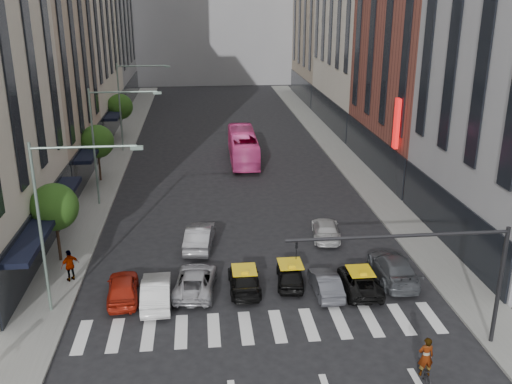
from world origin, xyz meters
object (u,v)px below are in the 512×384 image
object	(u,v)px
streetlamp_far	(129,96)
taxi_center	(290,274)
car_red	(123,288)
taxi_left	(244,280)
pedestrian_far	(70,265)
motorcycle	(424,372)
streetlamp_near	(57,206)
bus	(243,146)
streetlamp_mid	(105,131)
car_white_front	(156,291)

from	to	relation	value
streetlamp_far	taxi_center	size ratio (longest dim) A/B	2.43
car_red	taxi_left	xyz separation A→B (m)	(6.64, 0.38, -0.09)
streetlamp_far	pedestrian_far	distance (m)	29.19
motorcycle	streetlamp_near	bearing A→B (deg)	-22.96
motorcycle	pedestrian_far	size ratio (longest dim) A/B	0.84
bus	car_red	bearing A→B (deg)	72.64
streetlamp_near	streetlamp_far	xyz separation A→B (m)	(0.00, 32.00, 0.00)
pedestrian_far	bus	bearing A→B (deg)	-153.49
streetlamp_mid	bus	bearing A→B (deg)	45.03
motorcycle	pedestrian_far	distance (m)	19.89
streetlamp_mid	streetlamp_far	xyz separation A→B (m)	(0.00, 16.00, 0.00)
streetlamp_near	car_red	xyz separation A→B (m)	(2.64, 1.00, -5.21)
car_white_front	motorcycle	size ratio (longest dim) A/B	2.72
streetlamp_far	car_red	distance (m)	31.54
car_red	car_white_front	world-z (taller)	car_white_front
streetlamp_far	taxi_left	distance (m)	32.43
car_white_front	bus	distance (m)	27.78
car_white_front	taxi_left	distance (m)	4.92
car_white_front	motorcycle	world-z (taller)	car_white_front
streetlamp_mid	car_red	world-z (taller)	streetlamp_mid
car_red	motorcycle	bearing A→B (deg)	143.84
streetlamp_near	bus	distance (m)	29.88
car_white_front	bus	bearing A→B (deg)	-106.23
streetlamp_near	car_white_front	world-z (taller)	streetlamp_near
car_red	taxi_center	world-z (taller)	car_red
taxi_left	pedestrian_far	distance (m)	10.01
streetlamp_far	pedestrian_far	bearing A→B (deg)	-91.08
streetlamp_far	streetlamp_near	bearing A→B (deg)	-90.00
taxi_left	bus	bearing A→B (deg)	-94.33
streetlamp_near	taxi_center	bearing A→B (deg)	8.37
streetlamp_mid	streetlamp_far	world-z (taller)	same
streetlamp_mid	pedestrian_far	bearing A→B (deg)	-92.43
streetlamp_near	car_red	world-z (taller)	streetlamp_near
streetlamp_mid	taxi_center	world-z (taller)	streetlamp_mid
taxi_left	motorcycle	distance (m)	11.18
taxi_left	car_white_front	bearing A→B (deg)	11.77
taxi_left	taxi_center	world-z (taller)	taxi_center
taxi_center	bus	world-z (taller)	bus
bus	pedestrian_far	distance (m)	26.85
taxi_left	streetlamp_mid	bearing A→B (deg)	-57.48
streetlamp_near	taxi_center	world-z (taller)	streetlamp_near
streetlamp_mid	car_white_front	distance (m)	17.05
car_red	bus	world-z (taller)	bus
streetlamp_near	taxi_left	bearing A→B (deg)	8.45
streetlamp_far	taxi_left	xyz separation A→B (m)	(9.29, -30.62, -5.29)
streetlamp_far	car_white_front	bearing A→B (deg)	-81.95
streetlamp_far	taxi_left	bearing A→B (deg)	-73.13
bus	pedestrian_far	world-z (taller)	bus
taxi_center	taxi_left	bearing A→B (deg)	14.19
taxi_center	car_white_front	bearing A→B (deg)	16.50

